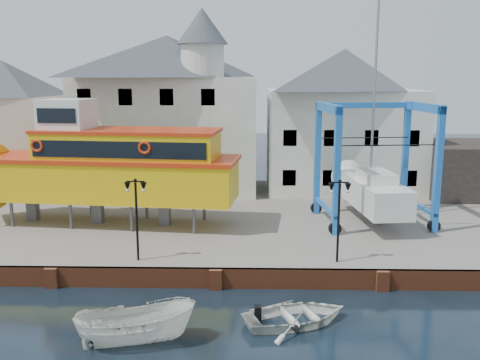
{
  "coord_description": "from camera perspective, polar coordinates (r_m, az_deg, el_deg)",
  "views": [
    {
      "loc": [
        1.76,
        -24.34,
        10.19
      ],
      "look_at": [
        1.0,
        7.0,
        4.0
      ],
      "focal_mm": 40.0,
      "sensor_mm": 36.0,
      "label": 1
    }
  ],
  "objects": [
    {
      "name": "travel_lift",
      "position": [
        35.26,
        13.52,
        -0.25
      ],
      "size": [
        7.25,
        9.74,
        14.41
      ],
      "rotation": [
        0.0,
        0.0,
        0.11
      ],
      "color": "blue",
      "rests_on": "hardstanding"
    },
    {
      "name": "lamp_post_left",
      "position": [
        26.86,
        -11.04,
        -1.98
      ],
      "size": [
        1.12,
        0.32,
        4.2
      ],
      "color": "black",
      "rests_on": "hardstanding"
    },
    {
      "name": "lamp_post_right",
      "position": [
        26.58,
        10.54,
        -2.11
      ],
      "size": [
        1.12,
        0.32,
        4.2
      ],
      "color": "black",
      "rests_on": "hardstanding"
    },
    {
      "name": "ground",
      "position": [
        26.44,
        -2.58,
        -11.51
      ],
      "size": [
        140.0,
        140.0,
        0.0
      ],
      "primitive_type": "plane",
      "color": "black",
      "rests_on": "ground"
    },
    {
      "name": "shed_dark",
      "position": [
        45.36,
        23.71,
        1.1
      ],
      "size": [
        8.0,
        7.0,
        4.0
      ],
      "primitive_type": "cube",
      "color": "black",
      "rests_on": "hardstanding"
    },
    {
      "name": "building_white_right",
      "position": [
        44.08,
        10.9,
        6.3
      ],
      "size": [
        12.0,
        8.0,
        11.2
      ],
      "color": "beige",
      "rests_on": "hardstanding"
    },
    {
      "name": "motorboat_a",
      "position": [
        21.87,
        -10.96,
        -16.82
      ],
      "size": [
        4.88,
        2.75,
        1.78
      ],
      "primitive_type": "imported",
      "rotation": [
        0.0,
        0.0,
        1.8
      ],
      "color": "white",
      "rests_on": "ground"
    },
    {
      "name": "building_white_main",
      "position": [
        43.33,
        -7.48,
        7.31
      ],
      "size": [
        14.0,
        8.3,
        14.0
      ],
      "color": "beige",
      "rests_on": "hardstanding"
    },
    {
      "name": "quay_wall",
      "position": [
        26.35,
        -2.58,
        -10.42
      ],
      "size": [
        44.0,
        0.47,
        1.0
      ],
      "color": "brown",
      "rests_on": "ground"
    },
    {
      "name": "hardstanding",
      "position": [
        36.68,
        -1.41,
        -4.15
      ],
      "size": [
        44.0,
        22.0,
        1.0
      ],
      "primitive_type": "cube",
      "color": "slate",
      "rests_on": "ground"
    },
    {
      "name": "building_pink",
      "position": [
        46.89,
        -23.65,
        5.29
      ],
      "size": [
        8.0,
        7.0,
        10.3
      ],
      "color": "beige",
      "rests_on": "hardstanding"
    },
    {
      "name": "tour_boat",
      "position": [
        34.25,
        -15.11,
        1.47
      ],
      "size": [
        18.12,
        6.12,
        7.74
      ],
      "rotation": [
        0.0,
        0.0,
        -0.11
      ],
      "color": "#59595E",
      "rests_on": "hardstanding"
    },
    {
      "name": "motorboat_b",
      "position": [
        23.21,
        6.0,
        -14.94
      ],
      "size": [
        5.25,
        4.46,
        0.92
      ],
      "primitive_type": "imported",
      "rotation": [
        0.0,
        0.0,
        1.91
      ],
      "color": "white",
      "rests_on": "ground"
    }
  ]
}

